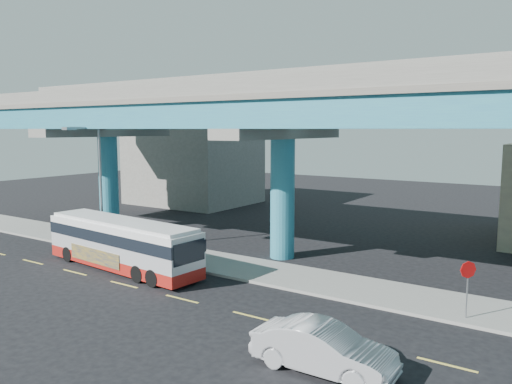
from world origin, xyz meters
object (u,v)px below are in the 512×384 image
Objects in this scene: parked_car at (93,230)px; street_lamp at (93,170)px; sedan at (323,348)px; stop_sign at (468,277)px; transit_bus at (122,242)px.

street_lamp reaches higher than parked_car.
stop_sign reaches higher than sedan.
parked_car is 0.50× the size of street_lamp.
street_lamp is (-4.49, 1.77, 3.85)m from transit_bus.
transit_bus is at bearing 71.73° from sedan.
stop_sign is at bearing -23.86° from sedan.
transit_bus is 18.22m from stop_sign.
transit_bus is at bearing -102.84° from parked_car.
parked_car is at bearing 68.26° from sedan.
street_lamp is 22.82m from stop_sign.
transit_bus is 6.17m from street_lamp.
stop_sign reaches higher than parked_car.
sedan is 7.92m from stop_sign.
street_lamp reaches higher than sedan.
sedan is (14.97, -4.70, -0.77)m from transit_bus.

